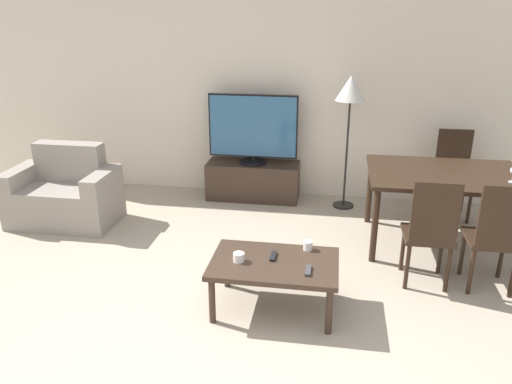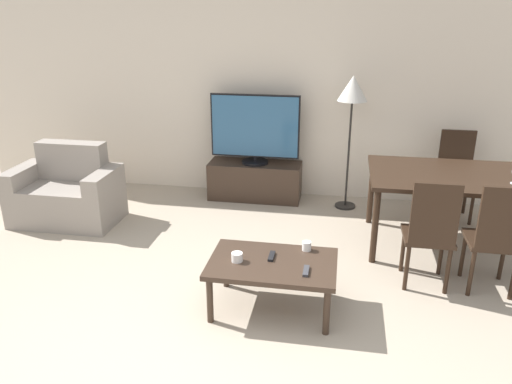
# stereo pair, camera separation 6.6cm
# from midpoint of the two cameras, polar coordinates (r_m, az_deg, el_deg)

# --- Properties ---
(ground_plane) EXTENTS (18.00, 18.00, 0.00)m
(ground_plane) POSITION_cam_midpoint_polar(r_m,az_deg,el_deg) (3.45, -8.85, -20.35)
(ground_plane) COLOR tan
(wall_back) EXTENTS (7.47, 0.06, 2.70)m
(wall_back) POSITION_cam_midpoint_polar(r_m,az_deg,el_deg) (6.11, 1.14, 12.13)
(wall_back) COLOR beige
(wall_back) RESTS_ON ground_plane
(armchair) EXTENTS (1.12, 0.66, 0.84)m
(armchair) POSITION_cam_midpoint_polar(r_m,az_deg,el_deg) (5.82, -20.46, -0.24)
(armchair) COLOR gray
(armchair) RESTS_ON ground_plane
(tv_stand) EXTENTS (1.12, 0.41, 0.45)m
(tv_stand) POSITION_cam_midpoint_polar(r_m,az_deg,el_deg) (6.12, 0.20, 1.30)
(tv_stand) COLOR #38281E
(tv_stand) RESTS_ON ground_plane
(tv) EXTENTS (1.06, 0.32, 0.83)m
(tv) POSITION_cam_midpoint_polar(r_m,az_deg,el_deg) (5.94, 0.20, 7.19)
(tv) COLOR black
(tv) RESTS_ON tv_stand
(coffee_table) EXTENTS (0.97, 0.63, 0.41)m
(coffee_table) POSITION_cam_midpoint_polar(r_m,az_deg,el_deg) (3.86, 2.40, -8.56)
(coffee_table) COLOR #38281E
(coffee_table) RESTS_ON ground_plane
(dining_table) EXTENTS (1.45, 1.04, 0.75)m
(dining_table) POSITION_cam_midpoint_polar(r_m,az_deg,el_deg) (5.09, 21.35, 1.15)
(dining_table) COLOR black
(dining_table) RESTS_ON ground_plane
(dining_chair_near) EXTENTS (0.40, 0.40, 0.96)m
(dining_chair_near) POSITION_cam_midpoint_polar(r_m,az_deg,el_deg) (4.32, 19.72, -4.14)
(dining_chair_near) COLOR black
(dining_chair_near) RESTS_ON ground_plane
(dining_chair_far) EXTENTS (0.40, 0.40, 0.96)m
(dining_chair_far) POSITION_cam_midpoint_polar(r_m,az_deg,el_deg) (5.96, 22.15, 2.24)
(dining_chair_far) COLOR black
(dining_chair_far) RESTS_ON ground_plane
(dining_chair_near_right) EXTENTS (0.40, 0.40, 0.96)m
(dining_chair_near_right) POSITION_cam_midpoint_polar(r_m,az_deg,el_deg) (4.44, 26.17, -4.42)
(dining_chair_near_right) COLOR black
(dining_chair_near_right) RESTS_ON ground_plane
(floor_lamp) EXTENTS (0.33, 0.33, 1.54)m
(floor_lamp) POSITION_cam_midpoint_polar(r_m,az_deg,el_deg) (5.67, 11.30, 10.81)
(floor_lamp) COLOR black
(floor_lamp) RESTS_ON ground_plane
(remote_primary) EXTENTS (0.04, 0.15, 0.02)m
(remote_primary) POSITION_cam_midpoint_polar(r_m,az_deg,el_deg) (3.71, 6.25, -8.96)
(remote_primary) COLOR #38383D
(remote_primary) RESTS_ON coffee_table
(remote_secondary) EXTENTS (0.04, 0.15, 0.02)m
(remote_secondary) POSITION_cam_midpoint_polar(r_m,az_deg,el_deg) (3.90, 2.28, -7.34)
(remote_secondary) COLOR black
(remote_secondary) RESTS_ON coffee_table
(cup_white_near) EXTENTS (0.09, 0.09, 0.07)m
(cup_white_near) POSITION_cam_midpoint_polar(r_m,az_deg,el_deg) (3.83, -1.68, -7.44)
(cup_white_near) COLOR white
(cup_white_near) RESTS_ON coffee_table
(cup_colored_far) EXTENTS (0.07, 0.07, 0.07)m
(cup_colored_far) POSITION_cam_midpoint_polar(r_m,az_deg,el_deg) (4.01, 6.28, -6.15)
(cup_colored_far) COLOR white
(cup_colored_far) RESTS_ON coffee_table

